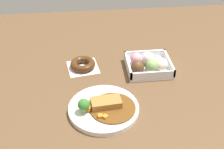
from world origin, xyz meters
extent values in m
plane|color=brown|center=(0.00, 0.00, 0.00)|extent=(1.60, 1.60, 0.00)
cylinder|color=white|center=(-0.02, -0.04, 0.01)|extent=(0.24, 0.24, 0.02)
cylinder|color=brown|center=(0.01, -0.05, 0.02)|extent=(0.15, 0.15, 0.01)
cube|color=#A87538|center=(-0.01, -0.04, 0.04)|extent=(0.10, 0.06, 0.02)
cylinder|color=white|center=(-0.05, -0.02, 0.02)|extent=(0.05, 0.05, 0.00)
ellipsoid|color=yellow|center=(-0.05, -0.02, 0.03)|extent=(0.02, 0.02, 0.01)
cylinder|color=#8CB766|center=(-0.08, -0.06, 0.03)|extent=(0.01, 0.01, 0.02)
sphere|color=#387A2D|center=(-0.08, -0.06, 0.05)|extent=(0.04, 0.04, 0.04)
cube|color=orange|center=(-0.03, -0.09, 0.03)|extent=(0.02, 0.02, 0.01)
cube|color=orange|center=(-0.07, -0.05, 0.03)|extent=(0.02, 0.02, 0.02)
cube|color=orange|center=(-0.02, -0.10, 0.03)|extent=(0.02, 0.02, 0.01)
cube|color=white|center=(0.18, 0.18, 0.01)|extent=(0.18, 0.16, 0.01)
cube|color=white|center=(0.10, 0.18, 0.03)|extent=(0.01, 0.16, 0.03)
cube|color=white|center=(0.27, 0.18, 0.03)|extent=(0.01, 0.16, 0.03)
cube|color=white|center=(0.18, 0.11, 0.03)|extent=(0.18, 0.01, 0.03)
cube|color=white|center=(0.18, 0.26, 0.03)|extent=(0.18, 0.01, 0.03)
sphere|color=brown|center=(0.13, 0.15, 0.04)|extent=(0.05, 0.05, 0.05)
sphere|color=#84A860|center=(0.19, 0.15, 0.04)|extent=(0.05, 0.05, 0.05)
sphere|color=#EFE5C6|center=(0.23, 0.16, 0.04)|extent=(0.05, 0.05, 0.05)
sphere|color=pink|center=(0.14, 0.21, 0.04)|extent=(0.05, 0.05, 0.05)
sphere|color=silver|center=(0.18, 0.21, 0.04)|extent=(0.05, 0.05, 0.05)
cube|color=white|center=(-0.08, 0.23, 0.00)|extent=(0.14, 0.14, 0.00)
torus|color=#4C2B14|center=(-0.08, 0.23, 0.02)|extent=(0.10, 0.10, 0.03)
camera|label=1|loc=(-0.07, -0.77, 0.68)|focal=46.74mm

